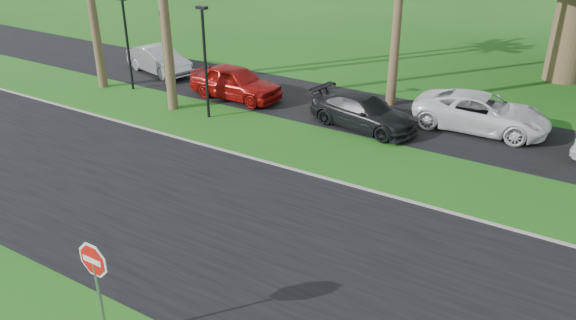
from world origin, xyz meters
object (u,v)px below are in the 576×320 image
(stop_sign_near, at_px, (96,273))
(car_dark, at_px, (363,112))
(car_silver, at_px, (159,60))
(car_red, at_px, (236,83))
(car_minivan, at_px, (481,113))

(stop_sign_near, bearing_deg, car_dark, 91.75)
(car_silver, distance_m, car_red, 5.88)
(stop_sign_near, distance_m, car_dark, 13.91)
(car_red, height_order, car_dark, car_red)
(car_silver, height_order, car_red, car_red)
(car_red, xyz_separation_m, car_minivan, (10.60, 2.05, -0.03))
(car_silver, height_order, car_dark, car_silver)
(car_dark, xyz_separation_m, car_minivan, (4.12, 2.23, 0.06))
(stop_sign_near, xyz_separation_m, car_dark, (-0.42, 13.85, -1.11))
(stop_sign_near, height_order, car_red, stop_sign_near)
(car_minivan, bearing_deg, car_silver, 90.80)
(car_red, bearing_deg, stop_sign_near, -152.99)
(car_red, relative_size, car_minivan, 0.85)
(stop_sign_near, height_order, car_minivan, stop_sign_near)
(car_dark, bearing_deg, car_red, 97.91)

